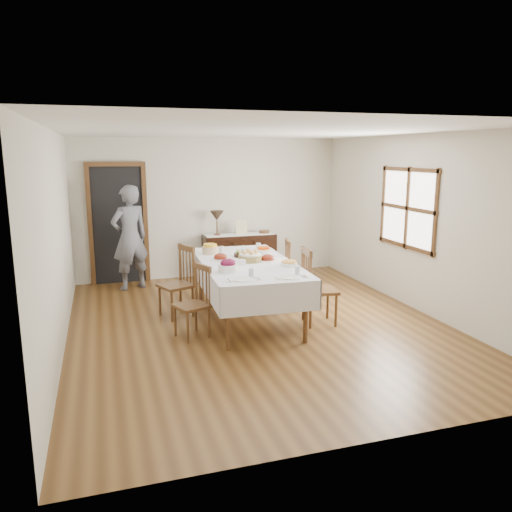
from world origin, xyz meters
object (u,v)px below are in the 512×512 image
object	(u,v)px
chair_right_near	(316,286)
person	(130,234)
dining_table	(247,269)
chair_left_far	(179,281)
chair_right_far	(297,273)
sideboard	(239,256)
chair_left_near	(195,301)
table_lamp	(217,217)

from	to	relation	value
chair_right_near	person	xyz separation A→B (m)	(-2.31, 2.64, 0.42)
dining_table	chair_left_far	distance (m)	1.03
chair_right_far	person	world-z (taller)	person
sideboard	chair_left_far	bearing A→B (deg)	-126.11
chair_right_far	chair_left_far	bearing A→B (deg)	100.75
chair_left_far	chair_right_near	size ratio (longest dim) A/B	0.97
sideboard	person	distance (m)	2.11
chair_right_near	sideboard	size ratio (longest dim) A/B	0.78
sideboard	chair_right_near	bearing A→B (deg)	-84.29
chair_right_near	chair_right_far	distance (m)	0.79
chair_left_far	chair_right_far	xyz separation A→B (m)	(1.77, -0.13, 0.01)
chair_right_near	chair_right_far	xyz separation A→B (m)	(0.03, 0.79, -0.01)
dining_table	chair_left_far	bearing A→B (deg)	154.23
chair_left_near	chair_right_far	bearing A→B (deg)	93.04
chair_left_far	chair_left_near	bearing A→B (deg)	-17.92
chair_right_near	dining_table	bearing A→B (deg)	70.02
dining_table	chair_left_near	distance (m)	0.96
chair_left_near	person	world-z (taller)	person
chair_left_near	chair_right_far	world-z (taller)	chair_right_far
chair_left_far	chair_right_near	bearing A→B (deg)	40.23
dining_table	chair_right_near	xyz separation A→B (m)	(0.86, -0.44, -0.21)
chair_left_far	table_lamp	bearing A→B (deg)	130.75
table_lamp	chair_left_near	bearing A→B (deg)	-108.34
dining_table	table_lamp	distance (m)	2.52
person	chair_left_far	bearing A→B (deg)	84.91
dining_table	table_lamp	size ratio (longest dim) A/B	5.42
chair_right_far	dining_table	bearing A→B (deg)	126.34
table_lamp	sideboard	bearing A→B (deg)	-2.36
chair_right_near	chair_right_far	world-z (taller)	chair_right_near
dining_table	sideboard	world-z (taller)	dining_table
person	sideboard	bearing A→B (deg)	164.19
chair_right_far	table_lamp	world-z (taller)	table_lamp
chair_right_near	table_lamp	size ratio (longest dim) A/B	2.31
chair_left_near	chair_left_far	bearing A→B (deg)	162.85
dining_table	sideboard	distance (m)	2.55
table_lamp	chair_right_far	bearing A→B (deg)	-70.80
chair_left_near	chair_right_far	xyz separation A→B (m)	(1.71, 0.77, 0.06)
chair_right_far	person	distance (m)	3.01
chair_right_far	sideboard	xyz separation A→B (m)	(-0.32, 2.12, -0.12)
chair_left_near	sideboard	world-z (taller)	chair_left_near
chair_right_near	person	world-z (taller)	person
chair_right_near	table_lamp	xyz separation A→B (m)	(-0.71, 2.92, 0.64)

